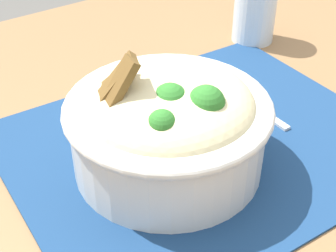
{
  "coord_description": "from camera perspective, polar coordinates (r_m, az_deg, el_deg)",
  "views": [
    {
      "loc": [
        -0.28,
        -0.31,
        1.08
      ],
      "look_at": [
        -0.05,
        0.01,
        0.78
      ],
      "focal_mm": 52.9,
      "sensor_mm": 36.0,
      "label": 1
    }
  ],
  "objects": [
    {
      "name": "bowl",
      "position": [
        0.49,
        0.01,
        0.53
      ],
      "size": [
        0.22,
        0.22,
        0.14
      ],
      "color": "silver",
      "rests_on": "placemat"
    },
    {
      "name": "placemat",
      "position": [
        0.56,
        3.77,
        -2.0
      ],
      "size": [
        0.43,
        0.35,
        0.0
      ],
      "primitive_type": "cube",
      "rotation": [
        0.0,
        0.0,
        -0.05
      ],
      "color": "navy",
      "rests_on": "table"
    },
    {
      "name": "table",
      "position": [
        0.59,
        4.8,
        -7.64
      ],
      "size": [
        1.32,
        0.94,
        0.73
      ],
      "color": "olive",
      "rests_on": "ground_plane"
    },
    {
      "name": "fork",
      "position": [
        0.63,
        8.97,
        2.82
      ],
      "size": [
        0.02,
        0.13,
        0.0
      ],
      "color": "silver",
      "rests_on": "placemat"
    },
    {
      "name": "drinking_glass",
      "position": [
        0.77,
        9.98,
        12.94
      ],
      "size": [
        0.06,
        0.06,
        0.11
      ],
      "color": "silver",
      "rests_on": "table"
    }
  ]
}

